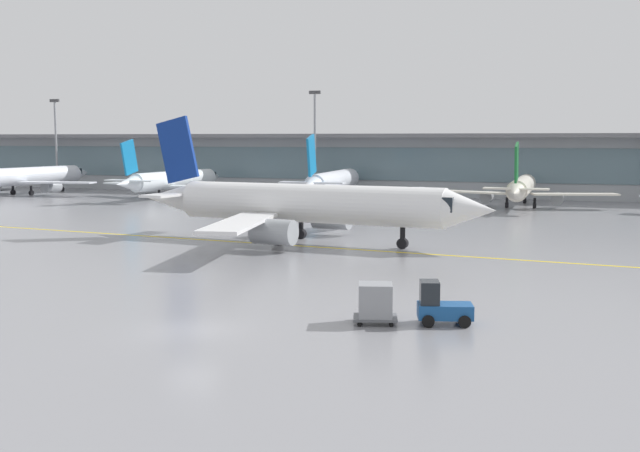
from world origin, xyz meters
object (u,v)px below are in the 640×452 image
at_px(apron_light_mast_1, 315,139).
at_px(gate_airplane_1, 174,180).
at_px(gate_airplane_2, 333,182).
at_px(gate_airplane_3, 522,188).
at_px(apron_light_mast_0, 56,141).
at_px(baggage_tug, 440,306).
at_px(cargo_dolly_lead, 375,302).
at_px(gate_airplane_0, 28,177).
at_px(taxiing_regional_jet, 306,205).

bearing_deg(apron_light_mast_1, gate_airplane_1, -152.88).
bearing_deg(gate_airplane_2, apron_light_mast_1, 28.72).
xyz_separation_m(gate_airplane_1, apron_light_mast_1, (18.96, 9.71, 6.08)).
xyz_separation_m(gate_airplane_3, apron_light_mast_0, (-78.51, 8.05, 5.92)).
relative_size(baggage_tug, cargo_dolly_lead, 1.17).
relative_size(gate_airplane_2, apron_light_mast_1, 1.77).
relative_size(gate_airplane_3, apron_light_mast_0, 1.64).
bearing_deg(baggage_tug, cargo_dolly_lead, 180.00).
bearing_deg(gate_airplane_3, apron_light_mast_1, 73.81).
xyz_separation_m(gate_airplane_2, baggage_tug, (27.45, -66.16, -1.93)).
bearing_deg(gate_airplane_2, baggage_tug, -161.88).
distance_m(gate_airplane_1, gate_airplane_3, 50.47).
bearing_deg(gate_airplane_3, baggage_tug, -179.28).
height_order(gate_airplane_0, gate_airplane_2, same).
distance_m(gate_airplane_0, apron_light_mast_1, 46.34).
bearing_deg(cargo_dolly_lead, gate_airplane_1, 110.48).
distance_m(apron_light_mast_0, apron_light_mast_1, 47.01).
xyz_separation_m(gate_airplane_1, baggage_tug, (52.36, -65.58, -1.75)).
height_order(baggage_tug, apron_light_mast_1, apron_light_mast_1).
height_order(taxiing_regional_jet, cargo_dolly_lead, taxiing_regional_jet).
distance_m(gate_airplane_1, taxiing_regional_jet, 54.11).
relative_size(gate_airplane_1, baggage_tug, 9.21).
bearing_deg(apron_light_mast_0, gate_airplane_1, -18.08).
xyz_separation_m(gate_airplane_0, gate_airplane_3, (76.19, 2.16, -0.28)).
bearing_deg(gate_airplane_3, apron_light_mast_0, 83.23).
distance_m(gate_airplane_0, cargo_dolly_lead, 99.60).
bearing_deg(gate_airplane_1, cargo_dolly_lead, -139.23).
xyz_separation_m(gate_airplane_2, taxiing_regional_jet, (11.16, -40.92, 0.45)).
bearing_deg(taxiing_regional_jet, cargo_dolly_lead, -57.72).
bearing_deg(gate_airplane_0, taxiing_regional_jet, -117.47).
bearing_deg(gate_airplane_1, apron_light_mast_0, 76.07).
xyz_separation_m(baggage_tug, apron_light_mast_0, (-80.41, 74.73, 7.57)).
bearing_deg(apron_light_mast_0, cargo_dolly_lead, -44.31).
xyz_separation_m(gate_airplane_1, taxiing_regional_jet, (36.07, -40.33, 0.63)).
relative_size(gate_airplane_3, cargo_dolly_lead, 10.38).
relative_size(cargo_dolly_lead, apron_light_mast_0, 0.16).
distance_m(gate_airplane_3, baggage_tug, 66.73).
xyz_separation_m(baggage_tug, apron_light_mast_1, (-33.41, 75.29, 7.83)).
xyz_separation_m(gate_airplane_3, taxiing_regional_jet, (-14.39, -41.44, 0.73)).
height_order(gate_airplane_3, taxiing_regional_jet, taxiing_regional_jet).
bearing_deg(apron_light_mast_0, taxiing_regional_jet, -37.66).
bearing_deg(apron_light_mast_0, baggage_tug, -42.90).
distance_m(baggage_tug, apron_light_mast_1, 82.74).
bearing_deg(gate_airplane_3, gate_airplane_0, 90.71).
bearing_deg(apron_light_mast_0, gate_airplane_2, -9.20).
xyz_separation_m(gate_airplane_0, apron_light_mast_0, (-2.32, 10.21, 5.64)).
xyz_separation_m(gate_airplane_2, gate_airplane_3, (25.55, 0.52, -0.28)).
bearing_deg(gate_airplane_3, gate_airplane_1, 90.35).
bearing_deg(gate_airplane_1, gate_airplane_0, 96.50).
distance_m(gate_airplane_1, cargo_dolly_lead, 82.80).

